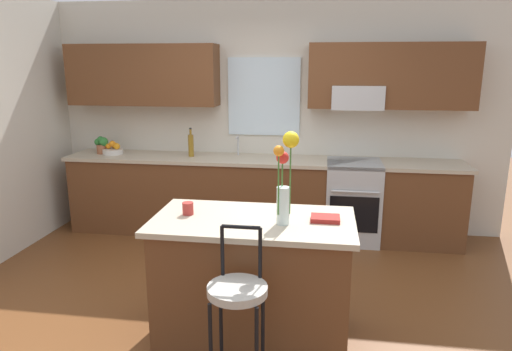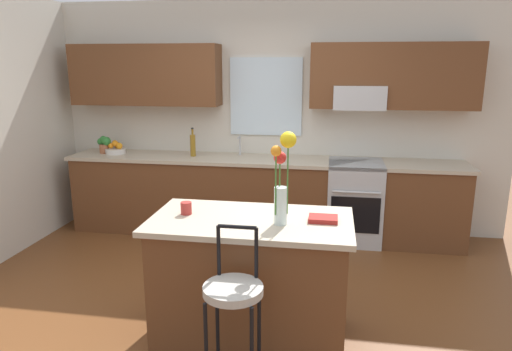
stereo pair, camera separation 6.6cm
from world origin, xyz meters
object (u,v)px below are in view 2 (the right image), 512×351
at_px(flower_vase, 282,176).
at_px(fruit_bowl_oranges, 116,149).
at_px(bar_stool_near, 233,297).
at_px(bottle_olive_oil, 193,145).
at_px(potted_plant_small, 104,144).
at_px(kitchen_island, 251,278).
at_px(cookbook, 323,219).
at_px(oven_range, 354,202).
at_px(mug_ceramic, 186,208).

relative_size(flower_vase, fruit_bowl_oranges, 2.66).
distance_m(bar_stool_near, bottle_olive_oil, 2.93).
relative_size(fruit_bowl_oranges, bottle_olive_oil, 0.71).
height_order(bottle_olive_oil, potted_plant_small, bottle_olive_oil).
bearing_deg(fruit_bowl_oranges, kitchen_island, -45.92).
bearing_deg(cookbook, bar_stool_near, -128.45).
height_order(oven_range, cookbook, cookbook).
xyz_separation_m(kitchen_island, bar_stool_near, (-0.00, -0.60, 0.17)).
bearing_deg(flower_vase, potted_plant_small, 137.87).
distance_m(cookbook, bottle_olive_oil, 2.59).
height_order(kitchen_island, fruit_bowl_oranges, fruit_bowl_oranges).
relative_size(cookbook, fruit_bowl_oranges, 0.83).
distance_m(kitchen_island, flower_vase, 0.83).
distance_m(mug_ceramic, cookbook, 0.98).
relative_size(kitchen_island, mug_ceramic, 15.84).
xyz_separation_m(kitchen_island, flower_vase, (0.23, -0.08, 0.80)).
xyz_separation_m(flower_vase, potted_plant_small, (-2.40, 2.17, -0.22)).
xyz_separation_m(oven_range, kitchen_island, (-0.82, -2.07, 0.00)).
relative_size(oven_range, bottle_olive_oil, 2.74).
relative_size(flower_vase, mug_ceramic, 7.08).
xyz_separation_m(oven_range, flower_vase, (-0.60, -2.15, 0.80)).
bearing_deg(bar_stool_near, oven_range, 72.90).
bearing_deg(mug_ceramic, flower_vase, -8.31).
relative_size(kitchen_island, bar_stool_near, 1.37).
height_order(oven_range, fruit_bowl_oranges, fruit_bowl_oranges).
distance_m(cookbook, potted_plant_small, 3.38).
bearing_deg(cookbook, kitchen_island, -176.23).
bearing_deg(potted_plant_small, cookbook, -37.59).
relative_size(bar_stool_near, cookbook, 5.21).
bearing_deg(bottle_olive_oil, potted_plant_small, -179.92).
bearing_deg(kitchen_island, fruit_bowl_oranges, 134.08).
xyz_separation_m(kitchen_island, fruit_bowl_oranges, (-2.03, 2.10, 0.51)).
height_order(oven_range, kitchen_island, same).
bearing_deg(bar_stool_near, cookbook, 51.55).
distance_m(bottle_olive_oil, potted_plant_small, 1.11).
xyz_separation_m(bottle_olive_oil, potted_plant_small, (-1.11, -0.00, -0.02)).
bearing_deg(flower_vase, bottle_olive_oil, 120.63).
xyz_separation_m(kitchen_island, cookbook, (0.50, 0.03, 0.47)).
distance_m(mug_ceramic, bottle_olive_oil, 2.15).
distance_m(kitchen_island, fruit_bowl_oranges, 2.97).
height_order(fruit_bowl_oranges, potted_plant_small, potted_plant_small).
bearing_deg(potted_plant_small, kitchen_island, -43.92).
height_order(oven_range, flower_vase, flower_vase).
relative_size(cookbook, bottle_olive_oil, 0.59).
xyz_separation_m(mug_ceramic, potted_plant_small, (-1.70, 2.07, 0.07)).
relative_size(kitchen_island, bottle_olive_oil, 4.24).
height_order(flower_vase, potted_plant_small, flower_vase).
bearing_deg(potted_plant_small, fruit_bowl_oranges, 2.40).
height_order(oven_range, bottle_olive_oil, bottle_olive_oil).
distance_m(flower_vase, cookbook, 0.44).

